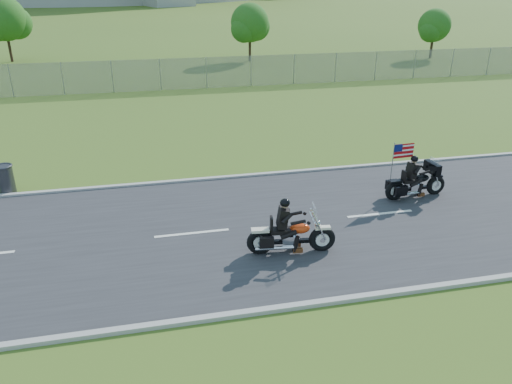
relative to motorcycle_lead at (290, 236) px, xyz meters
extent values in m
plane|color=#385219|center=(-0.54, 1.62, -0.53)|extent=(420.00, 420.00, 0.00)
cube|color=#28282B|center=(-0.54, 1.62, -0.51)|extent=(120.00, 8.00, 0.04)
cube|color=#9E9B93|center=(-0.54, 5.67, -0.48)|extent=(120.00, 0.18, 0.12)
cube|color=#9E9B93|center=(-0.54, -2.43, -0.48)|extent=(120.00, 0.18, 0.12)
cube|color=gray|center=(-5.54, 21.62, 0.47)|extent=(60.00, 0.03, 2.00)
cylinder|color=#382316|center=(5.46, 31.62, 0.73)|extent=(0.22, 0.22, 2.52)
sphere|color=#2B5416|center=(5.46, 31.62, 2.62)|extent=(3.20, 3.20, 3.20)
sphere|color=#2B5416|center=(6.10, 32.10, 2.26)|extent=(2.40, 2.40, 2.40)
sphere|color=#2B5416|center=(4.90, 31.22, 2.17)|extent=(2.24, 2.24, 2.24)
cylinder|color=#382316|center=(-14.54, 35.62, 0.87)|extent=(0.22, 0.22, 2.80)
sphere|color=#2B5416|center=(-14.54, 35.62, 2.97)|extent=(3.60, 3.60, 3.60)
sphere|color=#2B5416|center=(-13.82, 36.16, 2.57)|extent=(2.70, 2.70, 2.70)
cylinder|color=#382316|center=(21.46, 29.62, 0.59)|extent=(0.22, 0.22, 2.24)
sphere|color=#2B5416|center=(21.46, 29.62, 2.27)|extent=(2.80, 2.80, 2.80)
sphere|color=#2B5416|center=(22.02, 30.04, 1.95)|extent=(2.10, 2.10, 2.10)
sphere|color=#2B5416|center=(20.97, 29.27, 1.87)|extent=(1.96, 1.96, 1.96)
torus|color=black|center=(0.89, -0.11, -0.14)|extent=(0.76, 0.27, 0.75)
torus|color=black|center=(-0.81, 0.10, -0.14)|extent=(0.76, 0.27, 0.75)
ellipsoid|color=red|center=(0.26, -0.03, 0.22)|extent=(0.60, 0.39, 0.28)
cube|color=black|center=(-0.26, 0.03, 0.18)|extent=(0.59, 0.37, 0.12)
cube|color=black|center=(-0.21, 0.03, 0.57)|extent=(0.29, 0.43, 0.56)
sphere|color=black|center=(-0.16, 0.02, 1.01)|extent=(0.30, 0.30, 0.27)
cube|color=silver|center=(0.66, -0.08, 0.71)|extent=(0.10, 0.47, 0.40)
torus|color=black|center=(6.00, 2.68, -0.17)|extent=(0.71, 0.22, 0.70)
torus|color=black|center=(4.41, 2.56, -0.17)|extent=(0.71, 0.22, 0.70)
ellipsoid|color=black|center=(5.41, 2.64, 0.17)|extent=(0.55, 0.34, 0.26)
cube|color=black|center=(4.92, 2.60, 0.14)|extent=(0.54, 0.32, 0.11)
cube|color=black|center=(4.97, 2.60, 0.50)|extent=(0.25, 0.39, 0.52)
sphere|color=black|center=(5.02, 2.61, 0.91)|extent=(0.27, 0.27, 0.25)
cube|color=black|center=(5.77, 2.67, 0.50)|extent=(0.26, 0.77, 0.38)
cube|color=#B70C11|center=(4.68, 2.77, 1.16)|extent=(0.75, 0.08, 0.49)
cylinder|color=#37373C|center=(-8.56, 6.06, -0.03)|extent=(0.60, 0.60, 1.00)
camera|label=1|loc=(-3.47, -11.46, 6.63)|focal=35.00mm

